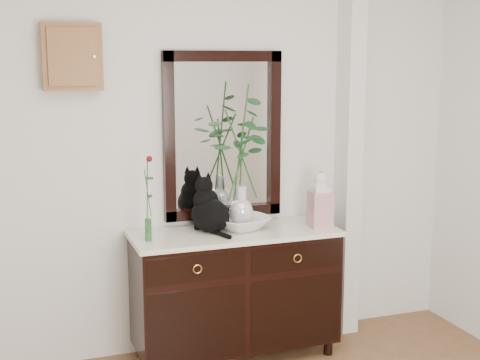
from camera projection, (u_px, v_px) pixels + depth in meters
name	position (u px, v px, depth m)	size (l,w,h in m)	color
wall_back	(208.00, 150.00, 4.39)	(3.60, 0.04, 2.70)	silver
pilaster	(349.00, 145.00, 4.64)	(0.12, 0.20, 2.70)	silver
sideboard	(235.00, 287.00, 4.35)	(1.33, 0.52, 0.82)	black
wall_mirror	(223.00, 136.00, 4.39)	(0.80, 0.06, 1.10)	black
key_cabinet	(72.00, 57.00, 3.97)	(0.35, 0.10, 0.40)	brown
cat	(210.00, 204.00, 4.24)	(0.25, 0.31, 0.36)	black
lotus_bowl	(241.00, 223.00, 4.32)	(0.35, 0.35, 0.09)	silver
vase_branches	(241.00, 155.00, 4.24)	(0.44, 0.44, 0.93)	silver
bud_vase_rose	(147.00, 198.00, 4.00)	(0.06, 0.06, 0.53)	#2A5E2C
ginger_jar	(320.00, 199.00, 4.37)	(0.14, 0.14, 0.37)	white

